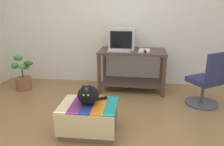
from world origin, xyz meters
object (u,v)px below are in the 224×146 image
object	(u,v)px
potted_plant	(23,77)
office_chair	(207,83)
tv_monitor	(122,39)
book	(144,50)
ottoman_with_blanket	(89,118)
desk	(132,63)
stapler	(145,51)
keyboard	(119,51)
cat	(88,95)

from	to	relation	value
potted_plant	office_chair	size ratio (longest dim) A/B	0.72
potted_plant	tv_monitor	bearing A→B (deg)	9.21
book	ottoman_with_blanket	distance (m)	1.76
book	desk	bearing A→B (deg)	171.42
desk	stapler	size ratio (longest dim) A/B	11.19
keyboard	cat	bearing A→B (deg)	-101.23
keyboard	book	xyz separation A→B (m)	(0.45, 0.08, 0.00)
ottoman_with_blanket	potted_plant	world-z (taller)	potted_plant
book	stapler	xyz separation A→B (m)	(0.01, -0.10, 0.01)
keyboard	book	bearing A→B (deg)	9.97
ottoman_with_blanket	stapler	world-z (taller)	stapler
desk	keyboard	world-z (taller)	keyboard
desk	ottoman_with_blanket	size ratio (longest dim) A/B	1.74
tv_monitor	potted_plant	size ratio (longest dim) A/B	0.74
keyboard	book	world-z (taller)	same
desk	stapler	bearing A→B (deg)	-33.89
desk	potted_plant	distance (m)	2.09
office_chair	stapler	xyz separation A→B (m)	(-0.98, 0.42, 0.40)
ottoman_with_blanket	office_chair	distance (m)	1.96
book	potted_plant	world-z (taller)	book
book	ottoman_with_blanket	world-z (taller)	book
tv_monitor	potted_plant	distance (m)	2.02
keyboard	book	size ratio (longest dim) A/B	1.38
desk	potted_plant	size ratio (longest dim) A/B	1.92
tv_monitor	keyboard	xyz separation A→B (m)	(-0.04, -0.22, -0.18)
tv_monitor	book	bearing A→B (deg)	-17.38
tv_monitor	desk	bearing A→B (deg)	-22.48
stapler	tv_monitor	bearing A→B (deg)	142.63
book	tv_monitor	bearing A→B (deg)	166.46
keyboard	ottoman_with_blanket	distance (m)	1.55
keyboard	stapler	bearing A→B (deg)	-3.20
ottoman_with_blanket	book	bearing A→B (deg)	64.82
potted_plant	keyboard	bearing A→B (deg)	2.45
ottoman_with_blanket	desk	bearing A→B (deg)	72.46
book	stapler	world-z (taller)	stapler
tv_monitor	potted_plant	bearing A→B (deg)	-169.35
keyboard	stapler	distance (m)	0.45
ottoman_with_blanket	stapler	distance (m)	1.68
tv_monitor	ottoman_with_blanket	world-z (taller)	tv_monitor
book	cat	size ratio (longest dim) A/B	0.79
tv_monitor	cat	bearing A→B (deg)	-98.95
tv_monitor	stapler	world-z (taller)	tv_monitor
cat	office_chair	distance (m)	1.95
potted_plant	office_chair	bearing A→B (deg)	-6.27
keyboard	cat	world-z (taller)	keyboard
stapler	potted_plant	bearing A→B (deg)	174.37
desk	office_chair	world-z (taller)	office_chair
potted_plant	stapler	bearing A→B (deg)	1.46
cat	stapler	size ratio (longest dim) A/B	3.34
desk	office_chair	distance (m)	1.33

